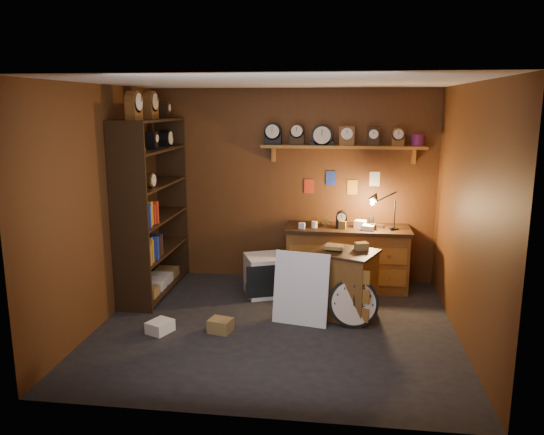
{
  "coord_description": "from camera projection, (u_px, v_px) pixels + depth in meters",
  "views": [
    {
      "loc": [
        0.69,
        -5.59,
        2.47
      ],
      "look_at": [
        -0.09,
        0.35,
        1.2
      ],
      "focal_mm": 35.0,
      "sensor_mm": 36.0,
      "label": 1
    }
  ],
  "objects": [
    {
      "name": "floor_box_a",
      "position": [
        221.0,
        325.0,
        5.88
      ],
      "size": [
        0.28,
        0.26,
        0.15
      ],
      "primitive_type": "cube",
      "rotation": [
        0.0,
        0.0,
        -0.24
      ],
      "color": "olive",
      "rests_on": "ground"
    },
    {
      "name": "floor_box_c",
      "position": [
        255.0,
        291.0,
        6.95
      ],
      "size": [
        0.27,
        0.25,
        0.17
      ],
      "primitive_type": "cube",
      "rotation": [
        0.0,
        0.0,
        0.32
      ],
      "color": "olive",
      "rests_on": "ground"
    },
    {
      "name": "mini_fridge",
      "position": [
        266.0,
        275.0,
        7.01
      ],
      "size": [
        0.66,
        0.68,
        0.53
      ],
      "rotation": [
        0.0,
        0.0,
        0.39
      ],
      "color": "silver",
      "rests_on": "ground"
    },
    {
      "name": "shelving_unit",
      "position": [
        150.0,
        200.0,
        6.94
      ],
      "size": [
        0.47,
        1.6,
        2.58
      ],
      "color": "black",
      "rests_on": "ground"
    },
    {
      "name": "floor",
      "position": [
        276.0,
        327.0,
        6.03
      ],
      "size": [
        4.0,
        4.0,
        0.0
      ],
      "primitive_type": "plane",
      "color": "black",
      "rests_on": "ground"
    },
    {
      "name": "floor_box_b",
      "position": [
        160.0,
        327.0,
        5.87
      ],
      "size": [
        0.31,
        0.33,
        0.13
      ],
      "primitive_type": "cube",
      "rotation": [
        0.0,
        0.0,
        -0.42
      ],
      "color": "white",
      "rests_on": "ground"
    },
    {
      "name": "room_shell",
      "position": [
        282.0,
        175.0,
        5.77
      ],
      "size": [
        4.02,
        3.62,
        2.71
      ],
      "color": "#573114",
      "rests_on": "ground"
    },
    {
      "name": "workbench",
      "position": [
        347.0,
        254.0,
        7.25
      ],
      "size": [
        1.67,
        0.66,
        1.36
      ],
      "color": "brown",
      "rests_on": "ground"
    },
    {
      "name": "low_cabinet",
      "position": [
        344.0,
        281.0,
        6.27
      ],
      "size": [
        0.87,
        0.81,
        0.89
      ],
      "rotation": [
        0.0,
        0.0,
        -0.4
      ],
      "color": "brown",
      "rests_on": "ground"
    },
    {
      "name": "big_round_clock",
      "position": [
        354.0,
        303.0,
        6.0
      ],
      "size": [
        0.56,
        0.18,
        0.56
      ],
      "color": "black",
      "rests_on": "ground"
    },
    {
      "name": "white_panel",
      "position": [
        300.0,
        322.0,
        6.14
      ],
      "size": [
        0.66,
        0.3,
        0.85
      ],
      "primitive_type": "cube",
      "rotation": [
        -0.17,
        0.0,
        -0.2
      ],
      "color": "silver",
      "rests_on": "ground"
    }
  ]
}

